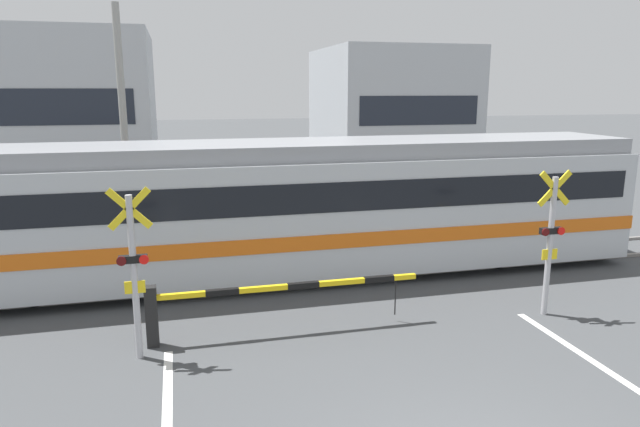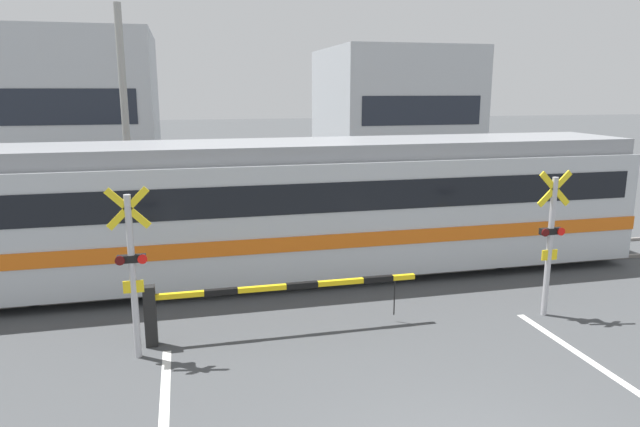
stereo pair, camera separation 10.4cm
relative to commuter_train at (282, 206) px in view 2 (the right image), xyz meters
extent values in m
cube|color=gray|center=(0.75, -0.72, -1.65)|extent=(50.00, 0.10, 0.08)
cube|color=gray|center=(0.75, 0.72, -1.65)|extent=(50.00, 0.10, 0.08)
cube|color=#B7BCC1|center=(0.00, 0.00, -0.18)|extent=(16.93, 2.68, 2.56)
cube|color=gray|center=(0.00, 0.00, 1.28)|extent=(16.77, 2.36, 0.36)
cube|color=orange|center=(0.00, 0.00, -0.56)|extent=(16.95, 2.73, 0.32)
cube|color=black|center=(0.00, 0.00, 0.40)|extent=(16.26, 2.72, 0.64)
cylinder|color=black|center=(-5.25, -0.72, -1.31)|extent=(0.76, 0.12, 0.76)
cylinder|color=black|center=(-5.25, 0.72, -1.31)|extent=(0.76, 0.12, 0.76)
cylinder|color=black|center=(5.25, -0.72, -1.31)|extent=(0.76, 0.12, 0.76)
cylinder|color=black|center=(5.25, 0.72, -1.31)|extent=(0.76, 0.12, 0.76)
cube|color=black|center=(-2.84, -3.19, -1.15)|extent=(0.20, 0.20, 1.07)
cube|color=yellow|center=(-0.44, -3.19, -0.82)|extent=(4.80, 0.09, 0.09)
cube|color=black|center=(-1.64, -3.19, -0.82)|extent=(0.58, 0.10, 0.10)
cube|color=black|center=(-0.20, -3.19, -0.82)|extent=(0.58, 0.10, 0.10)
cube|color=black|center=(1.24, -3.19, -0.82)|extent=(0.58, 0.10, 0.10)
cylinder|color=black|center=(1.58, -3.19, -1.21)|extent=(0.02, 0.02, 0.69)
cube|color=black|center=(4.34, 3.03, -1.15)|extent=(0.20, 0.20, 1.07)
cube|color=yellow|center=(1.94, 3.03, -0.82)|extent=(4.80, 0.09, 0.09)
cube|color=black|center=(3.14, 3.03, -0.82)|extent=(0.58, 0.10, 0.10)
cube|color=black|center=(1.70, 3.03, -0.82)|extent=(0.58, 0.10, 0.10)
cube|color=black|center=(0.26, 3.03, -0.82)|extent=(0.58, 0.10, 0.10)
cylinder|color=black|center=(-0.08, 3.03, -1.21)|extent=(0.02, 0.02, 0.69)
cylinder|color=#B2B2B7|center=(-3.04, -3.58, -0.33)|extent=(0.11, 0.11, 2.72)
cube|color=yellow|center=(-3.04, -3.58, 0.81)|extent=(0.68, 0.04, 0.68)
cube|color=yellow|center=(-3.04, -3.58, 0.81)|extent=(0.68, 0.04, 0.68)
cube|color=black|center=(-3.04, -3.58, 0.00)|extent=(0.44, 0.12, 0.12)
cylinder|color=#4C0C0C|center=(-3.21, -3.66, 0.00)|extent=(0.15, 0.03, 0.15)
cylinder|color=red|center=(-2.87, -3.66, 0.00)|extent=(0.15, 0.03, 0.15)
cube|color=yellow|center=(-3.04, -3.60, -0.46)|extent=(0.32, 0.03, 0.20)
cylinder|color=#B2B2B7|center=(4.54, -3.58, -0.33)|extent=(0.11, 0.11, 2.72)
cube|color=yellow|center=(4.54, -3.58, 0.81)|extent=(0.68, 0.04, 0.68)
cube|color=yellow|center=(4.54, -3.58, 0.81)|extent=(0.68, 0.04, 0.68)
cube|color=black|center=(4.54, -3.58, 0.00)|extent=(0.44, 0.12, 0.12)
cylinder|color=#4C0C0C|center=(4.37, -3.66, 0.00)|extent=(0.15, 0.03, 0.15)
cylinder|color=red|center=(4.71, -3.66, 0.00)|extent=(0.15, 0.03, 0.15)
cube|color=yellow|center=(4.54, -3.60, -0.46)|extent=(0.32, 0.03, 0.20)
cylinder|color=#23232D|center=(1.27, 6.06, -1.27)|extent=(0.13, 0.13, 0.84)
cylinder|color=#23232D|center=(1.41, 6.06, -1.27)|extent=(0.13, 0.13, 0.84)
cube|color=#386647|center=(1.34, 6.06, -0.51)|extent=(0.38, 0.22, 0.67)
sphere|color=tan|center=(1.34, 6.06, -0.06)|extent=(0.23, 0.23, 0.23)
cube|color=#B2B7BC|center=(-6.71, 13.89, 1.65)|extent=(7.04, 7.12, 6.67)
cube|color=#1E232D|center=(-6.71, 10.32, 1.98)|extent=(5.91, 0.03, 1.33)
cube|color=#B2B7BC|center=(7.92, 13.89, 1.42)|extent=(6.46, 7.12, 6.21)
cube|color=#1E232D|center=(7.92, 10.32, 1.73)|extent=(5.42, 0.03, 1.24)
cylinder|color=gray|center=(-3.79, 5.53, 1.70)|extent=(0.22, 0.22, 6.77)
camera|label=1|loc=(-2.27, -12.70, 2.63)|focal=32.00mm
camera|label=2|loc=(-2.17, -12.72, 2.63)|focal=32.00mm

